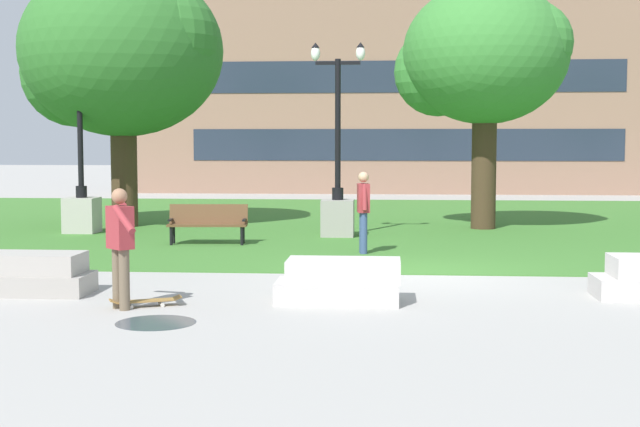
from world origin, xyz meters
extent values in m
plane|color=#A3A09B|center=(0.00, 0.00, 0.00)|extent=(140.00, 140.00, 0.00)
cube|color=#3D752D|center=(0.00, 10.00, 0.01)|extent=(40.00, 20.00, 0.02)
cube|color=#9E9991|center=(-6.01, -2.38, 0.16)|extent=(1.80, 0.90, 0.32)
cube|color=#A6A098|center=(-6.07, -2.38, 0.48)|extent=(1.66, 0.83, 0.32)
cube|color=#BCB7B2|center=(-1.25, -2.78, 0.16)|extent=(1.80, 0.90, 0.32)
cube|color=beige|center=(-1.15, -2.78, 0.48)|extent=(1.66, 0.83, 0.32)
cylinder|color=brown|center=(-4.33, -3.45, 0.43)|extent=(0.15, 0.15, 0.86)
cylinder|color=brown|center=(-4.19, -3.59, 0.43)|extent=(0.15, 0.15, 0.86)
cube|color=maroon|center=(-4.26, -3.52, 1.16)|extent=(0.45, 0.45, 0.60)
cylinder|color=maroon|center=(-4.44, -3.10, 1.31)|extent=(0.44, 0.44, 0.38)
cylinder|color=maroon|center=(-4.08, -3.94, 1.31)|extent=(0.44, 0.44, 0.38)
sphere|color=#9E7051|center=(-4.26, -3.52, 1.60)|extent=(0.22, 0.22, 0.22)
cube|color=olive|center=(-3.96, -3.32, 0.09)|extent=(0.81, 0.51, 0.02)
cube|color=olive|center=(-3.55, -3.14, 0.11)|extent=(0.19, 0.23, 0.06)
cube|color=olive|center=(-4.38, -3.50, 0.11)|extent=(0.19, 0.23, 0.06)
cylinder|color=silver|center=(-3.81, -3.13, 0.03)|extent=(0.06, 0.05, 0.06)
cylinder|color=silver|center=(-3.72, -3.33, 0.03)|extent=(0.06, 0.05, 0.06)
cylinder|color=silver|center=(-4.21, -3.31, 0.03)|extent=(0.06, 0.05, 0.06)
cylinder|color=silver|center=(-4.12, -3.51, 0.03)|extent=(0.06, 0.05, 0.06)
cylinder|color=#47515B|center=(-3.53, -4.42, 0.00)|extent=(1.05, 1.05, 0.01)
cube|color=brown|center=(-4.60, 4.20, 0.46)|extent=(1.82, 0.56, 0.05)
cube|color=brown|center=(-4.61, 4.45, 0.69)|extent=(1.80, 0.24, 0.46)
cube|color=black|center=(-5.44, 4.15, 0.58)|extent=(0.09, 0.40, 0.04)
cube|color=black|center=(-3.76, 4.26, 0.58)|extent=(0.09, 0.40, 0.04)
cylinder|color=black|center=(-5.39, 3.99, 0.23)|extent=(0.07, 0.07, 0.41)
cylinder|color=black|center=(-3.79, 4.09, 0.23)|extent=(0.07, 0.07, 0.41)
cylinder|color=black|center=(-5.41, 4.31, 0.23)|extent=(0.07, 0.07, 0.41)
cylinder|color=black|center=(-3.81, 4.41, 0.23)|extent=(0.07, 0.07, 0.41)
cube|color=#ADA89E|center=(-8.34, 6.55, 0.47)|extent=(0.80, 0.80, 0.90)
cylinder|color=black|center=(-8.34, 6.55, 1.07)|extent=(0.28, 0.28, 0.30)
cylinder|color=black|center=(-8.34, 6.55, 2.80)|extent=(0.14, 0.14, 3.76)
cube|color=black|center=(-8.34, 6.55, 4.58)|extent=(1.10, 0.08, 0.08)
ellipsoid|color=white|center=(-8.89, 6.55, 4.82)|extent=(0.22, 0.22, 0.36)
cone|color=black|center=(-8.89, 6.55, 5.01)|extent=(0.20, 0.20, 0.13)
ellipsoid|color=white|center=(-7.79, 6.55, 4.82)|extent=(0.22, 0.22, 0.36)
cone|color=black|center=(-7.79, 6.55, 5.01)|extent=(0.20, 0.20, 0.13)
cube|color=gray|center=(-1.74, 6.21, 0.47)|extent=(0.80, 0.80, 0.90)
cylinder|color=black|center=(-1.74, 6.21, 1.07)|extent=(0.28, 0.28, 0.30)
cylinder|color=black|center=(-1.74, 6.21, 2.64)|extent=(0.14, 0.14, 3.45)
cube|color=black|center=(-1.74, 6.21, 4.27)|extent=(1.10, 0.08, 0.08)
ellipsoid|color=white|center=(-2.29, 6.21, 4.51)|extent=(0.22, 0.22, 0.36)
cone|color=black|center=(-2.29, 6.21, 4.70)|extent=(0.20, 0.20, 0.13)
ellipsoid|color=white|center=(-1.19, 6.21, 4.51)|extent=(0.22, 0.22, 0.36)
cone|color=black|center=(-1.19, 6.21, 4.70)|extent=(0.20, 0.20, 0.13)
cylinder|color=#42301E|center=(-7.72, 8.26, 1.66)|extent=(0.71, 0.71, 3.29)
ellipsoid|color=#2D6B28|center=(-7.72, 8.26, 4.81)|extent=(5.48, 5.48, 4.66)
sphere|color=#2D6B28|center=(-9.23, 8.81, 4.27)|extent=(3.01, 3.01, 3.01)
sphere|color=#2D6B28|center=(-6.35, 7.71, 5.09)|extent=(2.74, 2.74, 2.74)
cylinder|color=#42301E|center=(2.06, 8.41, 1.75)|extent=(0.66, 0.66, 3.45)
ellipsoid|color=#387F33|center=(2.06, 8.41, 4.68)|extent=(4.39, 4.39, 3.73)
sphere|color=#387F33|center=(0.85, 8.85, 4.24)|extent=(2.41, 2.41, 2.41)
sphere|color=#387F33|center=(3.16, 7.97, 4.90)|extent=(2.19, 2.19, 2.19)
cylinder|color=#384C7A|center=(-1.00, 2.77, 0.45)|extent=(0.15, 0.15, 0.86)
cylinder|color=#384C7A|center=(-1.03, 2.97, 0.45)|extent=(0.15, 0.15, 0.86)
cube|color=maroon|center=(-1.02, 2.87, 1.18)|extent=(0.28, 0.43, 0.60)
cylinder|color=maroon|center=(-0.99, 2.66, 1.21)|extent=(0.12, 0.22, 0.56)
cylinder|color=maroon|center=(-1.05, 3.07, 1.21)|extent=(0.12, 0.22, 0.56)
sphere|color=tan|center=(-1.02, 2.87, 1.62)|extent=(0.22, 0.22, 0.22)
cube|color=#8E6B56|center=(0.28, 24.50, 4.79)|extent=(25.36, 1.00, 9.58)
cube|color=#232D3D|center=(0.28, 23.98, 2.20)|extent=(19.02, 0.03, 1.40)
cube|color=#232D3D|center=(0.28, 23.98, 5.20)|extent=(19.02, 0.03, 1.40)
camera|label=1|loc=(-0.53, -15.69, 2.37)|focal=50.00mm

